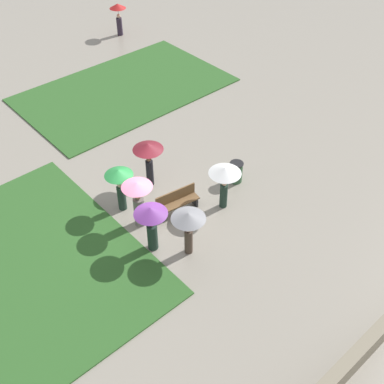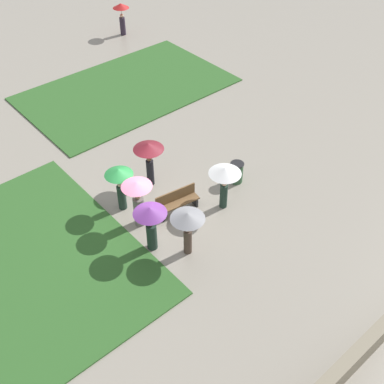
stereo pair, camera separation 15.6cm
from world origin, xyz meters
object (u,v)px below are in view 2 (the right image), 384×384
(crowd_person_green, at_px, (120,179))
(crowd_person_grey, at_px, (188,222))
(crowd_person_white, at_px, (225,176))
(crowd_person_purple, at_px, (150,218))
(lone_walker_far_path, at_px, (121,12))
(crowd_person_maroon, at_px, (149,152))
(crowd_person_pink, at_px, (138,197))
(trash_bin, at_px, (237,172))
(park_bench, at_px, (177,201))

(crowd_person_green, bearing_deg, crowd_person_grey, 148.89)
(crowd_person_white, bearing_deg, crowd_person_purple, -146.57)
(crowd_person_white, distance_m, lone_walker_far_path, 16.40)
(crowd_person_grey, bearing_deg, crowd_person_purple, -43.66)
(crowd_person_white, bearing_deg, crowd_person_maroon, 148.99)
(crowd_person_pink, xyz_separation_m, crowd_person_green, (-0.00, 1.08, 0.11))
(crowd_person_green, distance_m, lone_walker_far_path, 15.65)
(trash_bin, distance_m, crowd_person_purple, 4.78)
(crowd_person_maroon, xyz_separation_m, crowd_person_white, (1.25, -2.82, -0.10))
(trash_bin, bearing_deg, crowd_person_maroon, 141.54)
(crowd_person_white, relative_size, crowd_person_green, 0.99)
(park_bench, distance_m, trash_bin, 2.85)
(crowd_person_maroon, relative_size, crowd_person_white, 1.07)
(trash_bin, relative_size, crowd_person_purple, 0.47)
(crowd_person_purple, xyz_separation_m, crowd_person_white, (3.25, -0.09, 0.07))
(trash_bin, height_order, crowd_person_pink, crowd_person_pink)
(crowd_person_pink, bearing_deg, lone_walker_far_path, 83.36)
(crowd_person_purple, relative_size, lone_walker_far_path, 0.98)
(crowd_person_grey, distance_m, lone_walker_far_path, 18.21)
(crowd_person_grey, bearing_deg, crowd_person_green, -76.19)
(trash_bin, distance_m, crowd_person_green, 4.69)
(crowd_person_purple, height_order, crowd_person_pink, crowd_person_pink)
(trash_bin, height_order, crowd_person_white, crowd_person_white)
(crowd_person_green, relative_size, lone_walker_far_path, 0.97)
(crowd_person_purple, distance_m, crowd_person_grey, 1.23)
(crowd_person_white, height_order, crowd_person_green, crowd_person_green)
(park_bench, xyz_separation_m, crowd_person_maroon, (0.20, 1.87, 1.09))
(crowd_person_maroon, height_order, crowd_person_green, crowd_person_maroon)
(park_bench, relative_size, crowd_person_green, 0.92)
(crowd_person_white, bearing_deg, crowd_person_pink, -169.45)
(park_bench, relative_size, crowd_person_white, 0.92)
(trash_bin, xyz_separation_m, crowd_person_pink, (-4.28, 0.60, 0.82))
(crowd_person_purple, height_order, lone_walker_far_path, lone_walker_far_path)
(crowd_person_white, xyz_separation_m, crowd_person_green, (-2.89, 2.40, -0.08))
(crowd_person_pink, bearing_deg, crowd_person_maroon, 68.76)
(crowd_person_white, relative_size, crowd_person_pink, 0.95)
(crowd_person_white, distance_m, crowd_person_grey, 2.61)
(trash_bin, bearing_deg, crowd_person_purple, -172.34)
(crowd_person_purple, xyz_separation_m, crowd_person_green, (0.37, 2.30, -0.01))
(crowd_person_maroon, distance_m, crowd_person_grey, 3.87)
(crowd_person_purple, xyz_separation_m, crowd_person_maroon, (2.00, 2.73, 0.17))
(trash_bin, xyz_separation_m, crowd_person_grey, (-3.86, -1.57, 0.99))
(crowd_person_purple, height_order, crowd_person_grey, crowd_person_purple)
(crowd_person_purple, height_order, crowd_person_white, crowd_person_purple)
(park_bench, relative_size, crowd_person_maroon, 0.87)
(trash_bin, distance_m, crowd_person_white, 1.87)
(lone_walker_far_path, bearing_deg, park_bench, 84.68)
(park_bench, height_order, crowd_person_grey, crowd_person_grey)
(park_bench, distance_m, crowd_person_pink, 1.68)
(crowd_person_maroon, xyz_separation_m, crowd_person_grey, (-1.21, -3.67, -0.12))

